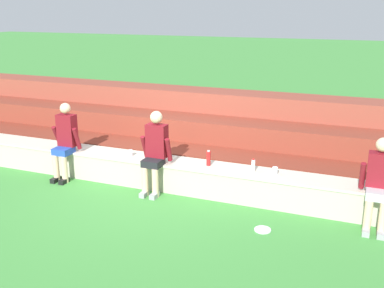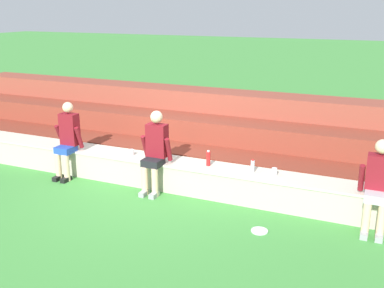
# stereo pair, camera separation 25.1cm
# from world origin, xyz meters

# --- Properties ---
(ground_plane) EXTENTS (80.00, 80.00, 0.00)m
(ground_plane) POSITION_xyz_m (0.00, 0.00, 0.00)
(ground_plane) COLOR #428E3D
(stone_seating_wall) EXTENTS (9.42, 0.57, 0.50)m
(stone_seating_wall) POSITION_xyz_m (0.00, 0.27, 0.27)
(stone_seating_wall) COLOR #B7AF9E
(stone_seating_wall) RESTS_ON ground
(brick_bleachers) EXTENTS (12.50, 2.35, 1.31)m
(brick_bleachers) POSITION_xyz_m (0.00, 2.24, 0.51)
(brick_bleachers) COLOR maroon
(brick_bleachers) RESTS_ON ground
(person_far_left) EXTENTS (0.51, 0.53, 1.41)m
(person_far_left) POSITION_xyz_m (-1.62, -0.02, 0.74)
(person_far_left) COLOR beige
(person_far_left) RESTS_ON ground
(person_left_of_center) EXTENTS (0.53, 0.55, 1.41)m
(person_left_of_center) POSITION_xyz_m (0.19, 0.01, 0.75)
(person_left_of_center) COLOR beige
(person_left_of_center) RESTS_ON ground
(person_center) EXTENTS (0.53, 0.55, 1.33)m
(person_center) POSITION_xyz_m (3.70, -0.03, 0.71)
(person_center) COLOR beige
(person_center) RESTS_ON ground
(water_bottle_mid_left) EXTENTS (0.06, 0.06, 0.22)m
(water_bottle_mid_left) POSITION_xyz_m (1.83, 0.26, 0.61)
(water_bottle_mid_left) COLOR silver
(water_bottle_mid_left) RESTS_ON stone_seating_wall
(water_bottle_near_left) EXTENTS (0.07, 0.07, 0.26)m
(water_bottle_near_left) POSITION_xyz_m (1.06, 0.27, 0.63)
(water_bottle_near_left) COLOR red
(water_bottle_near_left) RESTS_ON stone_seating_wall
(plastic_cup_left_end) EXTENTS (0.09, 0.09, 0.11)m
(plastic_cup_left_end) POSITION_xyz_m (-0.41, 0.23, 0.56)
(plastic_cup_left_end) COLOR white
(plastic_cup_left_end) RESTS_ON stone_seating_wall
(plastic_cup_right_end) EXTENTS (0.09, 0.09, 0.12)m
(plastic_cup_right_end) POSITION_xyz_m (2.18, 0.27, 0.57)
(plastic_cup_right_end) COLOR white
(plastic_cup_right_end) RESTS_ON stone_seating_wall
(frisbee) EXTENTS (0.24, 0.24, 0.02)m
(frisbee) POSITION_xyz_m (2.24, -0.71, 0.01)
(frisbee) COLOR white
(frisbee) RESTS_ON ground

